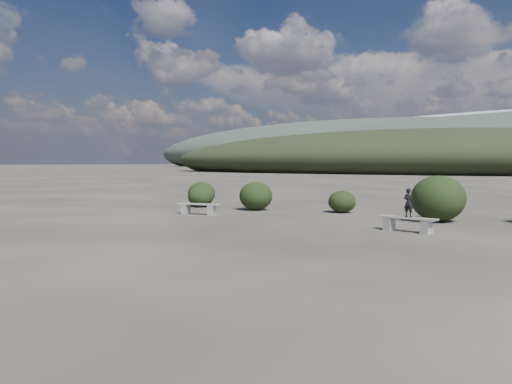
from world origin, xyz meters
The scene contains 9 objects.
ground centered at (0.00, 0.00, 0.00)m, with size 1200.00×1200.00×0.00m, color #2B2721.
bench_left centered at (-3.94, 5.45, 0.26)m, with size 1.76×0.70×0.43m.
bench_right centered at (4.28, 5.09, 0.26)m, with size 1.77×0.64×0.43m.
seated_person centered at (4.31, 5.08, 0.86)m, with size 0.31×0.20×0.85m, color black.
shrub_a centered at (-6.03, 8.07, 0.48)m, with size 1.16×1.16×0.95m, color black.
shrub_b centered at (-3.10, 8.20, 0.60)m, with size 1.41×1.41×1.21m, color black.
shrub_c centered at (0.39, 9.22, 0.44)m, with size 1.11×1.11×0.89m, color black.
shrub_d centered at (4.36, 8.23, 0.79)m, with size 1.81×1.81×1.58m, color black.
shrub_f centered at (-6.66, 8.87, 0.55)m, with size 1.30×1.30×1.10m, color black.
Camera 1 is at (8.65, -9.28, 2.00)m, focal length 35.00 mm.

